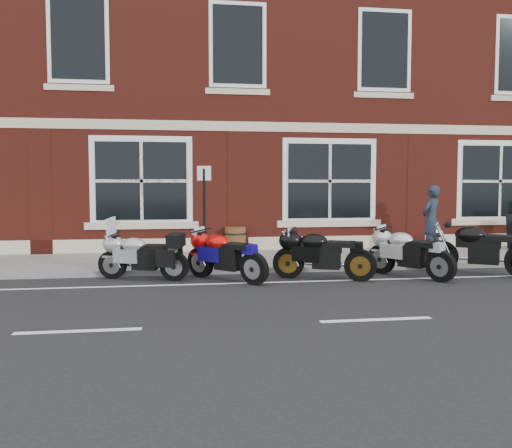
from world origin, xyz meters
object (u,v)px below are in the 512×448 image
at_px(barrel_planter, 235,239).
at_px(parking_sign, 204,209).
at_px(moto_sport_red, 226,254).
at_px(pedestrian_left, 431,219).
at_px(moto_touring_silver, 141,254).
at_px(moto_sport_black, 322,253).
at_px(moto_sport_silver, 409,252).
at_px(moto_naked_black, 479,247).

relative_size(barrel_planter, parking_sign, 0.30).
bearing_deg(moto_sport_red, pedestrian_left, -16.51).
distance_m(moto_touring_silver, moto_sport_red, 1.69).
xyz_separation_m(moto_sport_red, moto_sport_black, (1.89, -0.17, 0.01)).
height_order(moto_touring_silver, moto_sport_silver, moto_touring_silver).
bearing_deg(moto_naked_black, parking_sign, 113.79).
distance_m(moto_sport_red, moto_naked_black, 5.26).
xyz_separation_m(pedestrian_left, parking_sign, (-5.92, -1.69, 0.37)).
distance_m(moto_sport_red, pedestrian_left, 6.20).
xyz_separation_m(moto_naked_black, pedestrian_left, (0.32, 2.82, 0.40)).
relative_size(moto_touring_silver, moto_sport_red, 1.14).
bearing_deg(moto_touring_silver, barrel_planter, -13.92).
height_order(moto_naked_black, pedestrian_left, pedestrian_left).
bearing_deg(moto_sport_red, moto_sport_black, -47.32).
xyz_separation_m(moto_naked_black, barrel_planter, (-4.62, 3.88, -0.14)).
bearing_deg(barrel_planter, moto_sport_black, -72.16).
xyz_separation_m(moto_sport_black, moto_sport_silver, (1.82, -0.01, -0.01)).
height_order(moto_touring_silver, moto_sport_red, moto_touring_silver).
height_order(moto_naked_black, parking_sign, parking_sign).
bearing_deg(moto_sport_red, parking_sign, 67.06).
bearing_deg(moto_sport_black, moto_sport_red, 108.68).
relative_size(moto_sport_red, parking_sign, 0.73).
height_order(moto_naked_black, barrel_planter, moto_naked_black).
xyz_separation_m(moto_sport_red, moto_naked_black, (5.25, -0.14, 0.06)).
distance_m(pedestrian_left, barrel_planter, 5.08).
bearing_deg(parking_sign, moto_sport_black, -3.34).
xyz_separation_m(moto_touring_silver, moto_naked_black, (6.90, -0.52, 0.08)).
relative_size(moto_touring_silver, pedestrian_left, 1.03).
distance_m(moto_sport_silver, pedestrian_left, 3.44).
relative_size(moto_touring_silver, parking_sign, 0.84).
height_order(moto_sport_red, moto_sport_silver, moto_sport_silver).
relative_size(moto_sport_red, barrel_planter, 2.45).
height_order(moto_sport_black, barrel_planter, moto_sport_black).
height_order(pedestrian_left, parking_sign, parking_sign).
xyz_separation_m(moto_touring_silver, parking_sign, (1.30, 0.61, 0.86)).
bearing_deg(moto_sport_silver, parking_sign, 132.66).
bearing_deg(moto_sport_silver, moto_naked_black, -29.85).
xyz_separation_m(moto_touring_silver, pedestrian_left, (7.21, 2.30, 0.49)).
height_order(moto_sport_red, barrel_planter, moto_sport_red).
distance_m(moto_touring_silver, barrel_planter, 4.06).
bearing_deg(pedestrian_left, moto_sport_red, -10.37).
bearing_deg(moto_sport_silver, moto_sport_red, 146.03).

